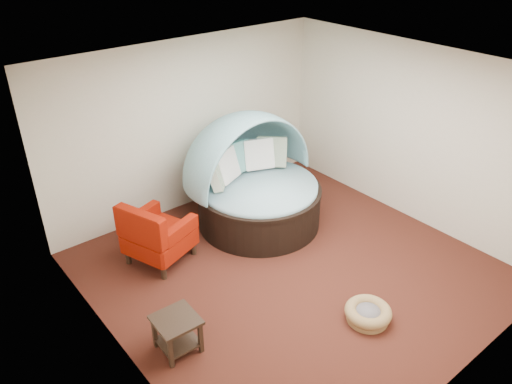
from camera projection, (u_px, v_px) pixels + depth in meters
floor at (291, 269)px, 7.05m from camera, size 5.00×5.00×0.00m
wall_back at (188, 126)px, 8.05m from camera, size 5.00×0.00×5.00m
wall_front at (477, 279)px, 4.67m from camera, size 5.00×0.00×5.00m
wall_left at (112, 257)px, 4.98m from camera, size 0.00×5.00×5.00m
wall_right at (412, 134)px, 7.74m from camera, size 0.00×5.00×5.00m
ceiling at (299, 74)px, 5.68m from camera, size 5.00×5.00×0.00m
canopy_daybed at (254, 174)px, 7.79m from camera, size 2.12×1.98×1.80m
pet_basket at (368, 313)px, 6.13m from camera, size 0.71×0.71×0.20m
red_armchair at (156, 235)px, 7.01m from camera, size 1.05×1.05×0.97m
side_table at (177, 330)px, 5.63m from camera, size 0.50×0.50×0.46m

